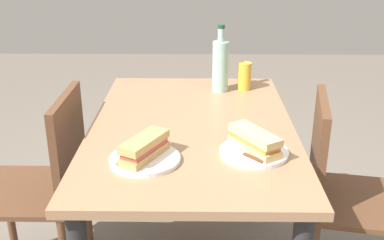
{
  "coord_description": "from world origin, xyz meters",
  "views": [
    {
      "loc": [
        -1.66,
        -0.02,
        1.46
      ],
      "look_at": [
        0.0,
        0.0,
        0.78
      ],
      "focal_mm": 44.32,
      "sensor_mm": 36.0,
      "label": 1
    }
  ],
  "objects_px": {
    "dining_table": "(192,153)",
    "baguette_sandwich_far": "(254,141)",
    "water_bottle": "(220,65)",
    "plate_near": "(145,159)",
    "plate_far": "(254,152)",
    "chair_near": "(341,191)",
    "knife_far": "(244,154)",
    "baguette_sandwich_near": "(144,148)",
    "beer_glass": "(245,76)",
    "knife_near": "(130,154)",
    "chair_far": "(48,183)"
  },
  "relations": [
    {
      "from": "dining_table",
      "to": "baguette_sandwich_far",
      "type": "height_order",
      "value": "baguette_sandwich_far"
    },
    {
      "from": "baguette_sandwich_far",
      "to": "water_bottle",
      "type": "relative_size",
      "value": 0.68
    },
    {
      "from": "plate_near",
      "to": "baguette_sandwich_far",
      "type": "xyz_separation_m",
      "value": [
        0.06,
        -0.36,
        0.04
      ]
    },
    {
      "from": "plate_far",
      "to": "baguette_sandwich_far",
      "type": "relative_size",
      "value": 1.1
    },
    {
      "from": "chair_near",
      "to": "knife_far",
      "type": "xyz_separation_m",
      "value": [
        -0.24,
        0.41,
        0.27
      ]
    },
    {
      "from": "baguette_sandwich_near",
      "to": "dining_table",
      "type": "bearing_deg",
      "value": -25.97
    },
    {
      "from": "chair_near",
      "to": "baguette_sandwich_far",
      "type": "bearing_deg",
      "value": 117.98
    },
    {
      "from": "dining_table",
      "to": "water_bottle",
      "type": "distance_m",
      "value": 0.49
    },
    {
      "from": "baguette_sandwich_near",
      "to": "beer_glass",
      "type": "distance_m",
      "value": 0.82
    },
    {
      "from": "dining_table",
      "to": "knife_far",
      "type": "bearing_deg",
      "value": -148.58
    },
    {
      "from": "plate_near",
      "to": "baguette_sandwich_near",
      "type": "xyz_separation_m",
      "value": [
        -0.0,
        0.0,
        0.04
      ]
    },
    {
      "from": "water_bottle",
      "to": "plate_far",
      "type": "bearing_deg",
      "value": -172.47
    },
    {
      "from": "knife_near",
      "to": "chair_near",
      "type": "bearing_deg",
      "value": -72.79
    },
    {
      "from": "dining_table",
      "to": "plate_far",
      "type": "bearing_deg",
      "value": -139.81
    },
    {
      "from": "dining_table",
      "to": "baguette_sandwich_near",
      "type": "distance_m",
      "value": 0.38
    },
    {
      "from": "plate_far",
      "to": "beer_glass",
      "type": "xyz_separation_m",
      "value": [
        0.67,
        -0.03,
        0.06
      ]
    },
    {
      "from": "chair_near",
      "to": "baguette_sandwich_far",
      "type": "xyz_separation_m",
      "value": [
        -0.2,
        0.37,
        0.3
      ]
    },
    {
      "from": "knife_near",
      "to": "beer_glass",
      "type": "bearing_deg",
      "value": -31.14
    },
    {
      "from": "dining_table",
      "to": "plate_near",
      "type": "height_order",
      "value": "plate_near"
    },
    {
      "from": "knife_near",
      "to": "beer_glass",
      "type": "height_order",
      "value": "beer_glass"
    },
    {
      "from": "baguette_sandwich_far",
      "to": "plate_far",
      "type": "bearing_deg",
      "value": 180.0
    },
    {
      "from": "dining_table",
      "to": "baguette_sandwich_near",
      "type": "bearing_deg",
      "value": 154.03
    },
    {
      "from": "chair_far",
      "to": "water_bottle",
      "type": "distance_m",
      "value": 0.9
    },
    {
      "from": "chair_near",
      "to": "beer_glass",
      "type": "height_order",
      "value": "beer_glass"
    },
    {
      "from": "chair_near",
      "to": "plate_far",
      "type": "height_order",
      "value": "chair_near"
    },
    {
      "from": "chair_near",
      "to": "knife_near",
      "type": "distance_m",
      "value": 0.86
    },
    {
      "from": "knife_near",
      "to": "dining_table",
      "type": "bearing_deg",
      "value": -34.24
    },
    {
      "from": "plate_near",
      "to": "plate_far",
      "type": "distance_m",
      "value": 0.36
    },
    {
      "from": "baguette_sandwich_near",
      "to": "knife_near",
      "type": "distance_m",
      "value": 0.06
    },
    {
      "from": "knife_far",
      "to": "beer_glass",
      "type": "xyz_separation_m",
      "value": [
        0.71,
        -0.06,
        0.05
      ]
    },
    {
      "from": "chair_near",
      "to": "plate_near",
      "type": "bearing_deg",
      "value": 109.26
    },
    {
      "from": "chair_far",
      "to": "plate_near",
      "type": "xyz_separation_m",
      "value": [
        -0.3,
        -0.43,
        0.26
      ]
    },
    {
      "from": "dining_table",
      "to": "chair_near",
      "type": "bearing_deg",
      "value": -94.71
    },
    {
      "from": "plate_far",
      "to": "water_bottle",
      "type": "relative_size",
      "value": 0.75
    },
    {
      "from": "chair_near",
      "to": "baguette_sandwich_near",
      "type": "bearing_deg",
      "value": 109.26
    },
    {
      "from": "chair_near",
      "to": "beer_glass",
      "type": "xyz_separation_m",
      "value": [
        0.47,
        0.35,
        0.32
      ]
    },
    {
      "from": "chair_far",
      "to": "plate_far",
      "type": "relative_size",
      "value": 3.8
    },
    {
      "from": "plate_far",
      "to": "baguette_sandwich_far",
      "type": "bearing_deg",
      "value": 0.0
    },
    {
      "from": "baguette_sandwich_far",
      "to": "knife_far",
      "type": "xyz_separation_m",
      "value": [
        -0.04,
        0.04,
        -0.03
      ]
    },
    {
      "from": "plate_near",
      "to": "beer_glass",
      "type": "relative_size",
      "value": 1.8
    },
    {
      "from": "plate_near",
      "to": "knife_near",
      "type": "bearing_deg",
      "value": 74.56
    },
    {
      "from": "dining_table",
      "to": "plate_far",
      "type": "height_order",
      "value": "plate_far"
    },
    {
      "from": "plate_far",
      "to": "baguette_sandwich_far",
      "type": "distance_m",
      "value": 0.04
    },
    {
      "from": "chair_near",
      "to": "water_bottle",
      "type": "distance_m",
      "value": 0.75
    },
    {
      "from": "baguette_sandwich_near",
      "to": "chair_far",
      "type": "bearing_deg",
      "value": 55.1
    },
    {
      "from": "plate_far",
      "to": "knife_far",
      "type": "bearing_deg",
      "value": 135.56
    },
    {
      "from": "plate_near",
      "to": "knife_far",
      "type": "distance_m",
      "value": 0.32
    },
    {
      "from": "dining_table",
      "to": "baguette_sandwich_near",
      "type": "height_order",
      "value": "baguette_sandwich_near"
    },
    {
      "from": "chair_near",
      "to": "baguette_sandwich_near",
      "type": "relative_size",
      "value": 4.26
    },
    {
      "from": "plate_far",
      "to": "water_bottle",
      "type": "distance_m",
      "value": 0.67
    }
  ]
}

